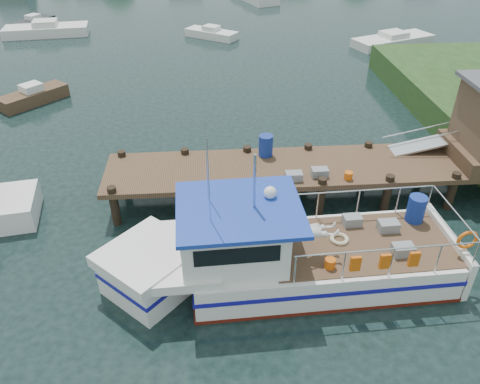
{
  "coord_description": "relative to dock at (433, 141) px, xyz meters",
  "views": [
    {
      "loc": [
        -2.05,
        -15.25,
        10.52
      ],
      "look_at": [
        -1.0,
        -1.5,
        1.3
      ],
      "focal_mm": 35.0,
      "sensor_mm": 36.0,
      "label": 1
    }
  ],
  "objects": [
    {
      "name": "dock",
      "position": [
        0.0,
        0.0,
        0.0
      ],
      "size": [
        16.6,
        3.0,
        4.78
      ],
      "color": "#4C3524",
      "rests_on": "ground"
    },
    {
      "name": "ground_plane",
      "position": [
        -6.51,
        -0.01,
        -2.24
      ],
      "size": [
        160.0,
        160.0,
        0.0
      ],
      "primitive_type": "plane",
      "color": "black"
    },
    {
      "name": "moored_e",
      "position": [
        -23.0,
        27.26,
        -1.86
      ],
      "size": [
        3.0,
        3.87,
        1.03
      ],
      "rotation": [
        0.0,
        0.0,
        -0.36
      ],
      "color": "black",
      "rests_on": "ground"
    },
    {
      "name": "moored_c",
      "position": [
        5.8,
        19.76,
        -1.87
      ],
      "size": [
        6.75,
        4.39,
        1.01
      ],
      "rotation": [
        0.0,
        0.0,
        0.2
      ],
      "color": "silver",
      "rests_on": "ground"
    },
    {
      "name": "lobster_boat",
      "position": [
        -6.59,
        -4.6,
        -1.26
      ],
      "size": [
        11.4,
        3.65,
        5.41
      ],
      "rotation": [
        0.0,
        0.0,
        0.04
      ],
      "color": "silver",
      "rests_on": "ground"
    },
    {
      "name": "moored_a",
      "position": [
        -21.24,
        24.53,
        -1.8
      ],
      "size": [
        6.72,
        2.96,
        1.2
      ],
      "rotation": [
        0.0,
        0.0,
        -0.23
      ],
      "color": "silver",
      "rests_on": "ground"
    },
    {
      "name": "moored_rowboat",
      "position": [
        -18.28,
        10.43,
        -1.83
      ],
      "size": [
        3.54,
        3.63,
        1.1
      ],
      "rotation": [
        0.0,
        0.0,
        0.29
      ],
      "color": "#4C3524",
      "rests_on": "ground"
    },
    {
      "name": "moored_b",
      "position": [
        -7.94,
        22.82,
        -1.89
      ],
      "size": [
        4.33,
        3.6,
        0.94
      ],
      "rotation": [
        0.0,
        0.0,
        0.01
      ],
      "color": "silver",
      "rests_on": "ground"
    }
  ]
}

